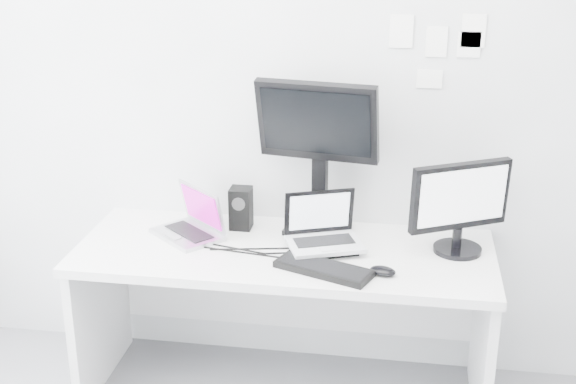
# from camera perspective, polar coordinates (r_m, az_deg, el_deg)

# --- Properties ---
(back_wall) EXTENTS (3.60, 0.00, 3.60)m
(back_wall) POSITION_cam_1_polar(r_m,az_deg,el_deg) (3.50, 0.63, 7.49)
(back_wall) COLOR silver
(back_wall) RESTS_ON ground
(desk) EXTENTS (1.80, 0.70, 0.73)m
(desk) POSITION_cam_1_polar(r_m,az_deg,el_deg) (3.54, -0.27, -9.56)
(desk) COLOR silver
(desk) RESTS_ON ground
(macbook) EXTENTS (0.38, 0.38, 0.23)m
(macbook) POSITION_cam_1_polar(r_m,az_deg,el_deg) (3.48, -7.49, -1.51)
(macbook) COLOR #ACACB1
(macbook) RESTS_ON desk
(speaker) EXTENTS (0.12, 0.12, 0.19)m
(speaker) POSITION_cam_1_polar(r_m,az_deg,el_deg) (3.56, -3.46, -1.19)
(speaker) COLOR black
(speaker) RESTS_ON desk
(dell_laptop) EXTENTS (0.37, 0.34, 0.26)m
(dell_laptop) POSITION_cam_1_polar(r_m,az_deg,el_deg) (3.30, 2.74, -2.34)
(dell_laptop) COLOR silver
(dell_laptop) RESTS_ON desk
(rear_monitor) EXTENTS (0.55, 0.27, 0.72)m
(rear_monitor) POSITION_cam_1_polar(r_m,az_deg,el_deg) (3.42, 2.23, 2.67)
(rear_monitor) COLOR black
(rear_monitor) RESTS_ON desk
(samsung_monitor) EXTENTS (0.49, 0.39, 0.41)m
(samsung_monitor) POSITION_cam_1_polar(r_m,az_deg,el_deg) (3.34, 12.52, -1.05)
(samsung_monitor) COLOR black
(samsung_monitor) RESTS_ON desk
(keyboard) EXTENTS (0.42, 0.28, 0.03)m
(keyboard) POSITION_cam_1_polar(r_m,az_deg,el_deg) (3.17, 2.63, -5.63)
(keyboard) COLOR black
(keyboard) RESTS_ON desk
(mouse) EXTENTS (0.12, 0.10, 0.04)m
(mouse) POSITION_cam_1_polar(r_m,az_deg,el_deg) (3.16, 6.95, -5.75)
(mouse) COLOR black
(mouse) RESTS_ON desk
(wall_note_0) EXTENTS (0.10, 0.00, 0.14)m
(wall_note_0) POSITION_cam_1_polar(r_m,az_deg,el_deg) (3.41, 8.29, 11.55)
(wall_note_0) COLOR white
(wall_note_0) RESTS_ON back_wall
(wall_note_1) EXTENTS (0.09, 0.00, 0.13)m
(wall_note_1) POSITION_cam_1_polar(r_m,az_deg,el_deg) (3.42, 10.81, 10.75)
(wall_note_1) COLOR white
(wall_note_1) RESTS_ON back_wall
(wall_note_2) EXTENTS (0.10, 0.00, 0.14)m
(wall_note_2) POSITION_cam_1_polar(r_m,az_deg,el_deg) (3.42, 13.43, 11.41)
(wall_note_2) COLOR white
(wall_note_2) RESTS_ON back_wall
(wall_note_3) EXTENTS (0.11, 0.00, 0.08)m
(wall_note_3) POSITION_cam_1_polar(r_m,az_deg,el_deg) (3.45, 10.30, 8.15)
(wall_note_3) COLOR white
(wall_note_3) RESTS_ON back_wall
(wall_note_4) EXTENTS (0.10, 0.00, 0.11)m
(wall_note_4) POSITION_cam_1_polar(r_m,az_deg,el_deg) (3.43, 13.10, 10.46)
(wall_note_4) COLOR white
(wall_note_4) RESTS_ON back_wall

